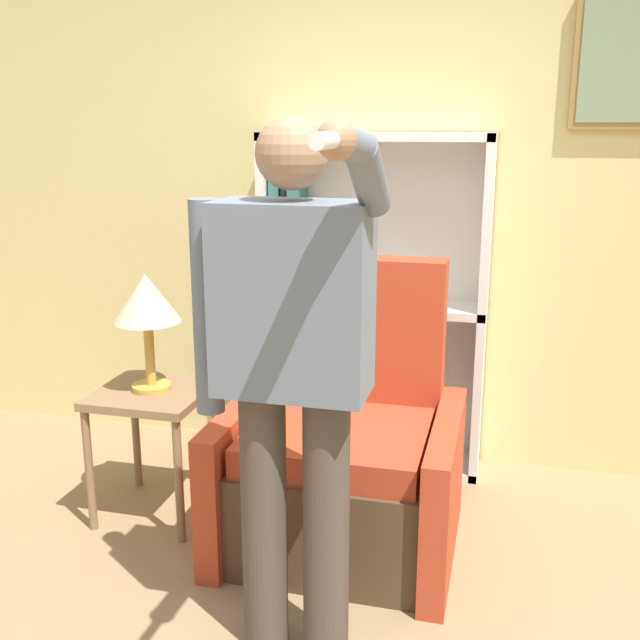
# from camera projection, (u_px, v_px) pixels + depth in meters

# --- Properties ---
(wall_back) EXTENTS (8.00, 0.11, 2.80)m
(wall_back) POSITION_uv_depth(u_px,v_px,m) (400.00, 188.00, 3.73)
(wall_back) COLOR #DBCC84
(wall_back) RESTS_ON ground_plane
(bookcase) EXTENTS (1.11, 0.28, 1.68)m
(bookcase) POSITION_uv_depth(u_px,v_px,m) (348.00, 309.00, 3.78)
(bookcase) COLOR white
(bookcase) RESTS_ON ground_plane
(armchair) EXTENTS (0.95, 0.84, 1.17)m
(armchair) POSITION_uv_depth(u_px,v_px,m) (344.00, 457.00, 3.12)
(armchair) COLOR #4C3823
(armchair) RESTS_ON ground_plane
(person_standing) EXTENTS (0.61, 0.78, 1.74)m
(person_standing) POSITION_uv_depth(u_px,v_px,m) (292.00, 364.00, 2.28)
(person_standing) COLOR #473D33
(person_standing) RESTS_ON ground_plane
(side_table) EXTENTS (0.47, 0.47, 0.59)m
(side_table) POSITION_uv_depth(u_px,v_px,m) (153.00, 410.00, 3.29)
(side_table) COLOR #846647
(side_table) RESTS_ON ground_plane
(table_lamp) EXTENTS (0.29, 0.29, 0.51)m
(table_lamp) POSITION_uv_depth(u_px,v_px,m) (147.00, 303.00, 3.17)
(table_lamp) COLOR gold
(table_lamp) RESTS_ON side_table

